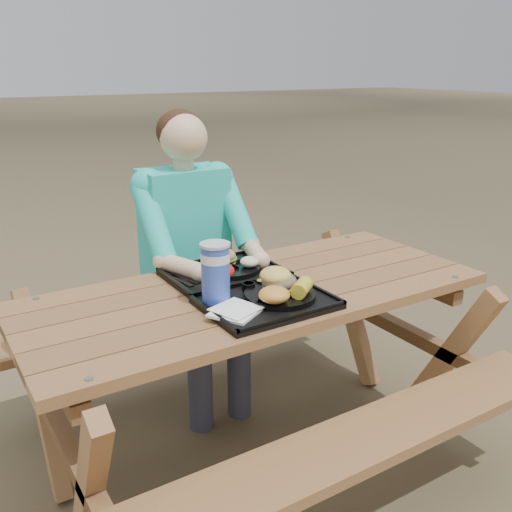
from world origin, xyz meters
TOP-DOWN VIEW (x-y plane):
  - ground at (0.00, 0.00)m, footprint 60.00×60.00m
  - picnic_table at (0.00, 0.00)m, footprint 1.80×1.49m
  - tray_near at (-0.06, -0.17)m, footprint 0.45×0.35m
  - tray_far at (-0.05, 0.17)m, footprint 0.45×0.35m
  - plate_near at (-0.00, -0.17)m, footprint 0.26×0.26m
  - plate_far at (-0.02, 0.18)m, footprint 0.26×0.26m
  - napkin_stack at (-0.21, -0.21)m, footprint 0.20×0.20m
  - soda_cup at (-0.21, -0.07)m, footprint 0.10×0.10m
  - condiment_bbq at (-0.06, -0.05)m, footprint 0.05×0.05m
  - condiment_mustard at (-0.00, -0.04)m, footprint 0.04×0.04m
  - sandwich at (0.02, -0.13)m, footprint 0.12×0.12m
  - mac_cheese at (-0.07, -0.23)m, footprint 0.11×0.11m
  - corn_cob at (0.05, -0.23)m, footprint 0.13×0.13m
  - cutlery_far at (-0.22, 0.18)m, footprint 0.07×0.16m
  - burger at (-0.03, 0.22)m, footprint 0.11×0.11m
  - baked_beans at (-0.08, 0.12)m, footprint 0.08×0.08m
  - potato_salad at (0.05, 0.12)m, footprint 0.08×0.08m
  - diner at (-0.02, 0.57)m, footprint 0.48×0.84m

SIDE VIEW (x-z plane):
  - ground at x=0.00m, z-range 0.00..0.00m
  - picnic_table at x=0.00m, z-range 0.00..0.75m
  - diner at x=-0.02m, z-range 0.00..1.28m
  - tray_near at x=-0.06m, z-range 0.75..0.77m
  - tray_far at x=-0.05m, z-range 0.75..0.77m
  - cutlery_far at x=-0.22m, z-range 0.77..0.78m
  - napkin_stack at x=-0.21m, z-range 0.77..0.79m
  - plate_near at x=0.00m, z-range 0.77..0.79m
  - plate_far at x=-0.02m, z-range 0.77..0.79m
  - condiment_mustard at x=0.00m, z-range 0.77..0.80m
  - condiment_bbq at x=-0.06m, z-range 0.77..0.80m
  - baked_beans at x=-0.08m, z-range 0.79..0.82m
  - potato_salad at x=0.05m, z-range 0.79..0.83m
  - mac_cheese at x=-0.07m, z-range 0.79..0.84m
  - corn_cob at x=0.05m, z-range 0.79..0.85m
  - burger at x=-0.03m, z-range 0.79..0.89m
  - sandwich at x=0.02m, z-range 0.79..0.92m
  - soda_cup at x=-0.21m, z-range 0.77..0.98m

